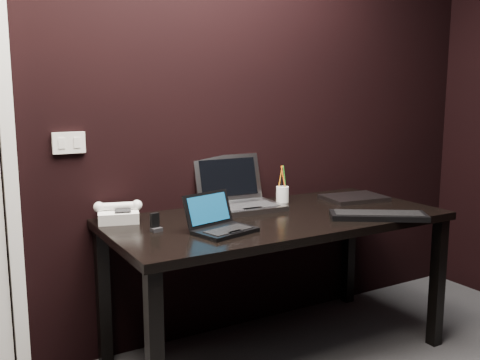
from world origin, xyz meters
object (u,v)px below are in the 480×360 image
desk (277,231)px  netbook (220,224)px  silver_laptop (239,199)px  ext_keyboard (378,215)px  mobile_phone (155,224)px  pen_cup (282,194)px  closed_laptop (354,198)px  desk_phone (118,213)px

desk → netbook: netbook is taller
silver_laptop → ext_keyboard: size_ratio=0.85×
mobile_phone → pen_cup: size_ratio=0.40×
ext_keyboard → netbook: bearing=168.1°
silver_laptop → closed_laptop: (0.68, -0.14, -0.04)m
netbook → ext_keyboard: size_ratio=0.65×
netbook → silver_laptop: bearing=50.0°
desk → ext_keyboard: size_ratio=3.58×
mobile_phone → ext_keyboard: bearing=-17.1°
closed_laptop → desk_phone: bearing=172.7°
netbook → closed_laptop: 1.03m
ext_keyboard → closed_laptop: ext_keyboard is taller
silver_laptop → mobile_phone: 0.60m
ext_keyboard → pen_cup: (-0.19, 0.56, 0.03)m
silver_laptop → desk_phone: bearing=177.2°
netbook → pen_cup: (0.60, 0.39, 0.01)m
desk → silver_laptop: 0.29m
desk_phone → pen_cup: (0.94, -0.02, 0.01)m
netbook → silver_laptop: silver_laptop is taller
desk → ext_keyboard: 0.51m
netbook → closed_laptop: size_ratio=0.83×
desk → pen_cup: (0.21, 0.26, 0.13)m
desk_phone → desk: bearing=-20.7°
closed_laptop → pen_cup: size_ratio=1.78×
silver_laptop → mobile_phone: bearing=-158.5°
mobile_phone → pen_cup: 0.88m
desk → closed_laptop: size_ratio=4.58×
desk_phone → mobile_phone: size_ratio=2.83×
netbook → closed_laptop: netbook is taller
silver_laptop → closed_laptop: bearing=-11.5°
closed_laptop → mobile_phone: bearing=-176.2°
desk_phone → pen_cup: pen_cup is taller
silver_laptop → pen_cup: bearing=2.8°
pen_cup → desk: bearing=-129.1°
ext_keyboard → mobile_phone: bearing=162.9°
desk_phone → pen_cup: bearing=-1.1°
silver_laptop → desk_phone: 0.65m
closed_laptop → pen_cup: (-0.39, 0.15, 0.04)m
ext_keyboard → desk_phone: desk_phone is taller
closed_laptop → mobile_phone: mobile_phone is taller
netbook → silver_laptop: 0.49m
silver_laptop → mobile_phone: size_ratio=4.89×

